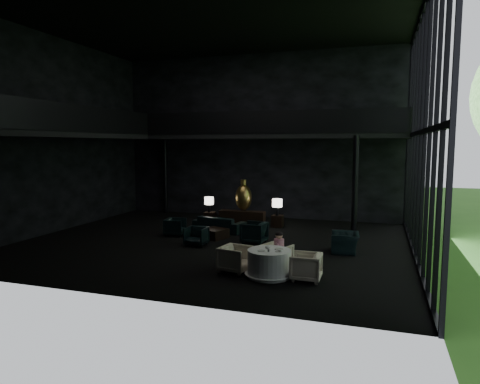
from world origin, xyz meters
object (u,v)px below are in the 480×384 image
(table_lamp_right, at_px, (277,204))
(lounge_armchair_east, at_px, (254,230))
(lounge_armchair_west, at_px, (175,226))
(dining_chair_north, at_px, (277,254))
(bronze_urn, at_px, (244,197))
(child, at_px, (279,242))
(lounge_armchair_south, at_px, (196,236))
(table_lamp_left, at_px, (209,201))
(dining_table, at_px, (269,265))
(side_table_left, at_px, (210,217))
(window_armchair, at_px, (345,240))
(dining_chair_east, at_px, (306,265))
(console, at_px, (242,218))
(coffee_table, at_px, (214,234))
(dining_chair_west, at_px, (235,257))
(sofa, at_px, (219,221))
(side_table_right, at_px, (278,221))

(table_lamp_right, height_order, lounge_armchair_east, table_lamp_right)
(lounge_armchair_west, height_order, dining_chair_north, dining_chair_north)
(bronze_urn, relative_size, child, 2.19)
(bronze_urn, bearing_deg, lounge_armchair_south, -95.23)
(table_lamp_left, xyz_separation_m, dining_table, (4.58, -6.90, -0.69))
(side_table_left, height_order, lounge_armchair_west, lounge_armchair_west)
(bronze_urn, relative_size, lounge_armchair_west, 1.86)
(window_armchair, bearing_deg, bronze_urn, -132.80)
(side_table_left, height_order, dining_chair_east, dining_chair_east)
(console, xyz_separation_m, window_armchair, (4.76, -3.51, 0.10))
(table_lamp_left, xyz_separation_m, lounge_armchair_west, (-0.29, -2.88, -0.64))
(window_armchair, relative_size, dining_table, 0.72)
(side_table_left, distance_m, table_lamp_left, 0.77)
(dining_table, bearing_deg, lounge_armchair_west, 140.45)
(coffee_table, relative_size, dining_chair_west, 0.97)
(console, height_order, child, child)
(lounge_armchair_east, height_order, dining_table, lounge_armchair_east)
(bronze_urn, bearing_deg, sofa, -106.16)
(side_table_left, bearing_deg, dining_table, -56.80)
(table_lamp_left, height_order, side_table_right, table_lamp_left)
(child, bearing_deg, dining_chair_east, 136.78)
(side_table_right, bearing_deg, window_armchair, -48.98)
(dining_chair_east, height_order, child, child)
(lounge_armchair_east, height_order, lounge_armchair_south, lounge_armchair_east)
(table_lamp_left, distance_m, lounge_armchair_east, 4.43)
(table_lamp_right, height_order, lounge_armchair_west, table_lamp_right)
(console, relative_size, lounge_armchair_south, 2.91)
(dining_chair_north, bearing_deg, dining_chair_east, 159.62)
(side_table_left, distance_m, child, 7.69)
(coffee_table, xyz_separation_m, dining_table, (3.19, -4.02, 0.14))
(window_armchair, relative_size, dining_chair_east, 1.18)
(bronze_urn, relative_size, coffee_table, 1.65)
(lounge_armchair_south, height_order, dining_chair_east, dining_chair_east)
(window_armchair, bearing_deg, side_table_right, -143.77)
(coffee_table, distance_m, dining_chair_west, 4.44)
(sofa, distance_m, lounge_armchair_south, 2.61)
(console, height_order, dining_table, dining_table)
(coffee_table, height_order, dining_chair_north, dining_chair_north)
(dining_chair_east, bearing_deg, sofa, -140.29)
(side_table_right, bearing_deg, table_lamp_left, -178.14)
(lounge_armchair_east, distance_m, dining_chair_west, 3.63)
(table_lamp_right, relative_size, window_armchair, 0.75)
(bronze_urn, xyz_separation_m, side_table_left, (-1.60, -0.09, -1.00))
(lounge_armchair_west, bearing_deg, side_table_left, -13.62)
(bronze_urn, distance_m, side_table_left, 1.89)
(dining_chair_west, bearing_deg, dining_chair_east, -83.76)
(side_table_right, distance_m, table_lamp_right, 0.79)
(side_table_left, bearing_deg, lounge_armchair_west, -95.62)
(lounge_armchair_south, height_order, child, child)
(bronze_urn, distance_m, table_lamp_left, 1.63)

